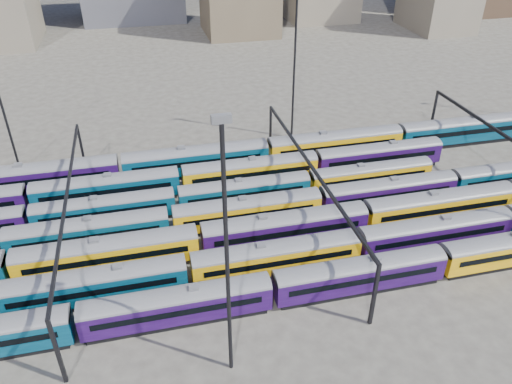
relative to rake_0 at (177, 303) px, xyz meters
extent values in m
plane|color=#3E3B35|center=(9.16, 15.00, -2.57)|extent=(500.00, 500.00, 0.00)
cube|color=black|center=(0.00, 0.00, -2.23)|extent=(18.39, 2.39, 0.68)
cube|color=#1D0739|center=(0.00, 0.00, -0.49)|extent=(19.36, 2.81, 2.81)
cylinder|color=#4C4C51|center=(0.00, 0.00, 0.92)|extent=(19.36, 2.81, 2.81)
cube|color=black|center=(0.00, -1.42, -0.15)|extent=(17.04, 0.06, 0.73)
cube|color=black|center=(0.00, 1.42, -0.15)|extent=(17.04, 0.06, 0.73)
cube|color=slate|center=(0.00, 0.00, 1.67)|extent=(0.97, 0.87, 0.34)
cube|color=black|center=(19.96, 0.00, -2.23)|extent=(18.39, 2.39, 0.68)
cube|color=#1D0739|center=(19.96, 0.00, -0.49)|extent=(19.36, 2.81, 2.81)
cylinder|color=#4C4C51|center=(19.96, 0.00, 0.92)|extent=(19.36, 2.81, 2.81)
cube|color=black|center=(19.96, -1.42, -0.15)|extent=(17.04, 0.06, 0.73)
cube|color=black|center=(19.96, 1.42, -0.15)|extent=(17.04, 0.06, 0.73)
cube|color=slate|center=(19.96, 0.00, 1.67)|extent=(0.97, 0.87, 0.34)
cube|color=black|center=(39.92, 1.42, -0.15)|extent=(17.04, 0.06, 0.73)
cube|color=black|center=(-8.30, 5.00, -2.22)|extent=(18.62, 2.42, 0.69)
cube|color=#043046|center=(-8.30, 5.00, -0.46)|extent=(19.60, 2.84, 2.84)
cylinder|color=#4C4C51|center=(-8.30, 5.00, 0.96)|extent=(19.60, 2.84, 2.84)
cube|color=black|center=(-8.30, 3.56, -0.12)|extent=(17.25, 0.06, 0.73)
cube|color=black|center=(-8.30, 6.44, -0.12)|extent=(17.25, 0.06, 0.73)
cube|color=slate|center=(-8.30, 5.00, 1.72)|extent=(0.98, 0.88, 0.34)
cube|color=black|center=(11.89, 5.00, -2.22)|extent=(18.62, 2.42, 0.69)
cube|color=#CA8E08|center=(11.89, 5.00, -0.46)|extent=(19.60, 2.84, 2.84)
cylinder|color=#4C4C51|center=(11.89, 5.00, 0.96)|extent=(19.60, 2.84, 2.84)
cube|color=black|center=(11.89, 3.56, -0.12)|extent=(17.25, 0.06, 0.73)
cube|color=black|center=(11.89, 6.44, -0.12)|extent=(17.25, 0.06, 0.73)
cube|color=slate|center=(11.89, 5.00, 1.72)|extent=(0.98, 0.88, 0.34)
cube|color=black|center=(32.09, 5.00, -2.22)|extent=(18.62, 2.42, 0.69)
cube|color=#1D0739|center=(32.09, 5.00, -0.46)|extent=(19.60, 2.84, 2.84)
cylinder|color=#4C4C51|center=(32.09, 5.00, 0.96)|extent=(19.60, 2.84, 2.84)
cube|color=black|center=(32.09, 3.56, -0.12)|extent=(17.25, 0.06, 0.73)
cube|color=black|center=(32.09, 6.44, -0.12)|extent=(17.25, 0.06, 0.73)
cube|color=slate|center=(32.09, 5.00, 1.72)|extent=(0.98, 0.88, 0.34)
cube|color=black|center=(-6.95, 10.00, -2.20)|extent=(19.67, 2.55, 0.72)
cube|color=#CA8E08|center=(-6.95, 10.00, -0.34)|extent=(20.71, 3.00, 3.00)
cylinder|color=#4C4C51|center=(-6.95, 10.00, 1.16)|extent=(20.71, 3.00, 3.00)
cube|color=black|center=(-6.95, 8.48, 0.02)|extent=(18.22, 0.06, 0.78)
cube|color=black|center=(-6.95, 11.52, 0.02)|extent=(18.22, 0.06, 0.78)
cube|color=slate|center=(-6.95, 10.00, 1.96)|extent=(1.04, 0.93, 0.36)
cube|color=black|center=(14.36, 10.00, -2.20)|extent=(19.67, 2.55, 0.72)
cube|color=#1D0739|center=(14.36, 10.00, -0.34)|extent=(20.71, 3.00, 3.00)
cylinder|color=#4C4C51|center=(14.36, 10.00, 1.16)|extent=(20.71, 3.00, 3.00)
cube|color=black|center=(14.36, 8.48, 0.02)|extent=(18.22, 0.06, 0.78)
cube|color=black|center=(14.36, 11.52, 0.02)|extent=(18.22, 0.06, 0.78)
cube|color=slate|center=(14.36, 10.00, 1.96)|extent=(1.04, 0.93, 0.36)
cube|color=black|center=(35.67, 10.00, -2.20)|extent=(19.67, 2.55, 0.72)
cube|color=#CA8E08|center=(35.67, 10.00, -0.34)|extent=(20.71, 3.00, 3.00)
cylinder|color=#4C4C51|center=(35.67, 10.00, 1.16)|extent=(20.71, 3.00, 3.00)
cube|color=black|center=(35.67, 8.48, 0.02)|extent=(18.22, 0.06, 0.78)
cube|color=black|center=(35.67, 11.52, 0.02)|extent=(18.22, 0.06, 0.78)
cube|color=slate|center=(35.67, 10.00, 1.96)|extent=(1.04, 0.93, 0.36)
cube|color=black|center=(-9.30, 15.00, -2.23)|extent=(18.46, 2.39, 0.68)
cube|color=#043046|center=(-9.30, 15.00, -0.48)|extent=(19.43, 2.82, 2.82)
cylinder|color=#4C4C51|center=(-9.30, 15.00, 0.93)|extent=(19.43, 2.82, 2.82)
cube|color=black|center=(-9.30, 13.57, -0.14)|extent=(17.10, 0.06, 0.73)
cube|color=black|center=(-9.30, 16.43, -0.14)|extent=(17.10, 0.06, 0.73)
cube|color=slate|center=(-9.30, 15.00, 1.68)|extent=(0.97, 0.87, 0.34)
cube|color=black|center=(10.73, 15.00, -2.23)|extent=(18.46, 2.39, 0.68)
cube|color=#CA8E08|center=(10.73, 15.00, -0.48)|extent=(19.43, 2.82, 2.82)
cylinder|color=#4C4C51|center=(10.73, 15.00, 0.93)|extent=(19.43, 2.82, 2.82)
cube|color=black|center=(10.73, 13.57, -0.14)|extent=(17.10, 0.06, 0.73)
cube|color=black|center=(10.73, 16.43, -0.14)|extent=(17.10, 0.06, 0.73)
cube|color=slate|center=(10.73, 15.00, 1.68)|extent=(0.97, 0.87, 0.34)
cube|color=black|center=(30.75, 15.00, -2.23)|extent=(18.46, 2.39, 0.68)
cube|color=#1D0739|center=(30.75, 15.00, -0.48)|extent=(19.43, 2.82, 2.82)
cylinder|color=#4C4C51|center=(30.75, 15.00, 0.93)|extent=(19.43, 2.82, 2.82)
cube|color=black|center=(30.75, 13.57, -0.14)|extent=(17.10, 0.06, 0.73)
cube|color=black|center=(30.75, 16.43, -0.14)|extent=(17.10, 0.06, 0.73)
cube|color=slate|center=(30.75, 15.00, 1.68)|extent=(0.97, 0.87, 0.34)
cube|color=black|center=(50.78, 15.00, -2.23)|extent=(18.46, 2.39, 0.68)
cube|color=black|center=(50.78, 16.43, -0.14)|extent=(17.10, 0.06, 0.73)
cube|color=black|center=(-7.52, 20.00, -2.25)|extent=(17.44, 2.26, 0.64)
cube|color=#043046|center=(-7.52, 20.00, -0.59)|extent=(18.35, 2.66, 2.66)
cylinder|color=#4C4C51|center=(-7.52, 20.00, 0.74)|extent=(18.35, 2.66, 2.66)
cube|color=black|center=(-7.52, 18.65, -0.27)|extent=(16.15, 0.06, 0.69)
cube|color=black|center=(-7.52, 21.35, -0.27)|extent=(16.15, 0.06, 0.69)
cube|color=slate|center=(-7.52, 20.00, 1.45)|extent=(0.92, 0.83, 0.32)
cube|color=black|center=(11.44, 20.00, -2.25)|extent=(17.44, 2.26, 0.64)
cube|color=#043046|center=(11.44, 20.00, -0.59)|extent=(18.35, 2.66, 2.66)
cylinder|color=#4C4C51|center=(11.44, 20.00, 0.74)|extent=(18.35, 2.66, 2.66)
cube|color=black|center=(11.44, 18.65, -0.27)|extent=(16.15, 0.06, 0.69)
cube|color=black|center=(11.44, 21.35, -0.27)|extent=(16.15, 0.06, 0.69)
cube|color=slate|center=(11.44, 20.00, 1.45)|extent=(0.92, 0.83, 0.32)
cube|color=black|center=(30.39, 20.00, -2.25)|extent=(17.44, 2.26, 0.64)
cube|color=#CA8E08|center=(30.39, 20.00, -0.59)|extent=(18.35, 2.66, 2.66)
cylinder|color=#4C4C51|center=(30.39, 20.00, 0.74)|extent=(18.35, 2.66, 2.66)
cube|color=black|center=(30.39, 18.65, -0.27)|extent=(16.15, 0.06, 0.69)
cube|color=black|center=(30.39, 21.35, -0.27)|extent=(16.15, 0.06, 0.69)
cube|color=slate|center=(30.39, 20.00, 1.45)|extent=(0.92, 0.83, 0.32)
cube|color=black|center=(-7.27, 25.00, -2.22)|extent=(19.07, 2.47, 0.70)
cube|color=#043046|center=(-7.27, 25.00, -0.41)|extent=(20.07, 2.91, 2.91)
cylinder|color=#4C4C51|center=(-7.27, 25.00, 1.05)|extent=(20.07, 2.91, 2.91)
cube|color=black|center=(-7.27, 23.52, -0.06)|extent=(17.66, 0.06, 0.75)
cube|color=black|center=(-7.27, 26.48, -0.06)|extent=(17.66, 0.06, 0.75)
cube|color=slate|center=(-7.27, 25.00, 1.82)|extent=(1.00, 0.90, 0.35)
cube|color=black|center=(13.40, 25.00, -2.22)|extent=(19.07, 2.47, 0.70)
cube|color=#CA8E08|center=(13.40, 25.00, -0.41)|extent=(20.07, 2.91, 2.91)
cylinder|color=#4C4C51|center=(13.40, 25.00, 1.05)|extent=(20.07, 2.91, 2.91)
cube|color=black|center=(13.40, 23.52, -0.06)|extent=(17.66, 0.06, 0.75)
cube|color=black|center=(13.40, 26.48, -0.06)|extent=(17.66, 0.06, 0.75)
cube|color=slate|center=(13.40, 25.00, 1.82)|extent=(1.00, 0.90, 0.35)
cube|color=black|center=(34.07, 25.00, -2.22)|extent=(19.07, 2.47, 0.70)
cube|color=#1D0739|center=(34.07, 25.00, -0.41)|extent=(20.07, 2.91, 2.91)
cylinder|color=#4C4C51|center=(34.07, 25.00, 1.05)|extent=(20.07, 2.91, 2.91)
cube|color=black|center=(34.07, 23.52, -0.06)|extent=(17.66, 0.06, 0.75)
cube|color=black|center=(34.07, 26.48, -0.06)|extent=(17.66, 0.06, 0.75)
cube|color=slate|center=(34.07, 25.00, 1.82)|extent=(1.00, 0.90, 0.35)
cube|color=black|center=(-16.63, 30.00, -2.18)|extent=(20.98, 2.72, 0.77)
cube|color=#1D0739|center=(-16.63, 30.00, -0.19)|extent=(22.08, 3.20, 3.20)
cylinder|color=#4C4C51|center=(-16.63, 30.00, 1.41)|extent=(22.08, 3.20, 3.20)
cube|color=black|center=(-16.63, 28.38, 0.19)|extent=(19.43, 0.06, 0.83)
cube|color=black|center=(-16.63, 31.62, 0.19)|extent=(19.43, 0.06, 0.83)
cube|color=slate|center=(-16.63, 30.00, 2.26)|extent=(1.10, 0.99, 0.39)
cube|color=black|center=(6.06, 30.00, -2.18)|extent=(20.98, 2.72, 0.77)
cube|color=#043046|center=(6.06, 30.00, -0.19)|extent=(22.08, 3.20, 3.20)
cylinder|color=#4C4C51|center=(6.06, 30.00, 1.41)|extent=(22.08, 3.20, 3.20)
cube|color=black|center=(6.06, 28.38, 0.19)|extent=(19.43, 0.06, 0.83)
cube|color=black|center=(6.06, 31.62, 0.19)|extent=(19.43, 0.06, 0.83)
cube|color=slate|center=(6.06, 30.00, 2.26)|extent=(1.10, 0.99, 0.39)
cube|color=black|center=(28.74, 30.00, -2.18)|extent=(20.98, 2.72, 0.77)
cube|color=#CA8E08|center=(28.74, 30.00, -0.19)|extent=(22.08, 3.20, 3.20)
cylinder|color=#4C4C51|center=(28.74, 30.00, 1.41)|extent=(22.08, 3.20, 3.20)
cube|color=black|center=(28.74, 28.38, 0.19)|extent=(19.43, 0.06, 0.83)
cube|color=black|center=(28.74, 31.62, 0.19)|extent=(19.43, 0.06, 0.83)
cube|color=slate|center=(28.74, 30.00, 2.26)|extent=(1.10, 0.99, 0.39)
cube|color=black|center=(51.42, 30.00, -2.18)|extent=(20.98, 2.72, 0.77)
cube|color=#043046|center=(51.42, 30.00, -0.19)|extent=(22.08, 3.20, 3.20)
cylinder|color=#4C4C51|center=(51.42, 30.00, 1.41)|extent=(22.08, 3.20, 3.20)
cube|color=black|center=(51.42, 28.38, 0.19)|extent=(19.43, 0.06, 0.83)
cube|color=black|center=(51.42, 31.62, 0.19)|extent=(19.43, 0.06, 0.83)
cube|color=slate|center=(51.42, 30.00, 2.26)|extent=(1.10, 0.99, 0.39)
cube|color=black|center=(-10.84, -5.00, 1.43)|extent=(0.35, 0.35, 8.00)
cube|color=black|center=(-10.84, 35.00, 1.43)|extent=(0.35, 0.35, 8.00)
cube|color=black|center=(-10.84, 15.00, 5.23)|extent=(0.30, 40.00, 0.45)
cube|color=black|center=(19.16, -5.00, 1.43)|extent=(0.35, 0.35, 8.00)
cube|color=black|center=(19.16, 35.00, 1.43)|extent=(0.35, 0.35, 8.00)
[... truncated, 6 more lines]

